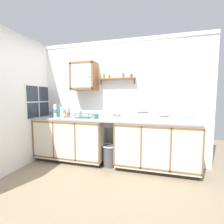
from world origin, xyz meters
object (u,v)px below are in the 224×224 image
at_px(bottle_water_blue_5, 68,112).
at_px(wall_cabinet, 84,77).
at_px(sink, 113,120).
at_px(mug, 96,117).
at_px(hot_plate_stove, 159,119).
at_px(dish_rack, 84,117).
at_px(saucepan, 153,114).
at_px(bottle_soda_green_2, 54,113).
at_px(trash_bin, 110,155).
at_px(bottle_detergent_teal_4, 60,111).
at_px(bottle_opaque_white_3, 55,111).
at_px(bottle_water_clear_0, 62,112).
at_px(bottle_juice_amber_1, 64,113).

distance_m(bottle_water_blue_5, wall_cabinet, 0.84).
bearing_deg(sink, mug, -155.60).
height_order(hot_plate_stove, mug, mug).
bearing_deg(dish_rack, sink, 1.86).
bearing_deg(saucepan, sink, 178.94).
height_order(bottle_soda_green_2, trash_bin, bottle_soda_green_2).
relative_size(bottle_detergent_teal_4, bottle_water_blue_5, 1.10).
xyz_separation_m(sink, wall_cabinet, (-0.66, 0.10, 0.89)).
relative_size(hot_plate_stove, bottle_soda_green_2, 2.00).
height_order(bottle_water_blue_5, wall_cabinet, wall_cabinet).
xyz_separation_m(bottle_opaque_white_3, mug, (0.94, -0.03, -0.09)).
bearing_deg(hot_plate_stove, bottle_detergent_teal_4, 177.48).
xyz_separation_m(bottle_detergent_teal_4, dish_rack, (0.61, -0.08, -0.10)).
relative_size(bottle_water_clear_0, mug, 2.08).
distance_m(bottle_water_clear_0, bottle_detergent_teal_4, 0.14).
relative_size(hot_plate_stove, bottle_detergent_teal_4, 1.67).
bearing_deg(dish_rack, bottle_detergent_teal_4, 172.80).
height_order(bottle_soda_green_2, bottle_opaque_white_3, bottle_opaque_white_3).
bearing_deg(bottle_water_clear_0, bottle_water_blue_5, 21.07).
xyz_separation_m(bottle_soda_green_2, bottle_detergent_teal_4, (0.08, 0.09, 0.02)).
distance_m(bottle_juice_amber_1, bottle_opaque_white_3, 0.23).
relative_size(sink, bottle_juice_amber_1, 2.67).
distance_m(sink, bottle_water_blue_5, 1.02).
relative_size(bottle_water_clear_0, bottle_water_blue_5, 1.08).
bearing_deg(bottle_water_clear_0, sink, 1.29).
height_order(sink, bottle_opaque_white_3, same).
distance_m(bottle_soda_green_2, mug, 1.03).
bearing_deg(mug, hot_plate_stove, 4.91).
relative_size(bottle_water_clear_0, trash_bin, 0.61).
bearing_deg(mug, saucepan, 6.55).
bearing_deg(sink, hot_plate_stove, -2.35).
bearing_deg(bottle_soda_green_2, mug, -5.88).
distance_m(saucepan, wall_cabinet, 1.61).
relative_size(hot_plate_stove, bottle_water_clear_0, 1.69).
height_order(bottle_detergent_teal_4, bottle_water_blue_5, bottle_detergent_teal_4).
bearing_deg(bottle_water_blue_5, bottle_detergent_teal_4, 171.30).
distance_m(bottle_opaque_white_3, bottle_water_blue_5, 0.27).
bearing_deg(bottle_detergent_teal_4, sink, -2.64).
relative_size(bottle_water_clear_0, wall_cabinet, 0.44).
distance_m(saucepan, bottle_water_clear_0, 1.90).
distance_m(bottle_juice_amber_1, bottle_water_blue_5, 0.15).
distance_m(saucepan, trash_bin, 1.17).
xyz_separation_m(saucepan, bottle_opaque_white_3, (-2.01, -0.10, 0.02)).
xyz_separation_m(saucepan, dish_rack, (-1.39, -0.01, -0.11)).
height_order(saucepan, bottle_juice_amber_1, bottle_juice_amber_1).
bearing_deg(bottle_opaque_white_3, saucepan, 2.76).
xyz_separation_m(bottle_opaque_white_3, bottle_water_blue_5, (0.23, 0.13, -0.04)).
bearing_deg(bottle_detergent_teal_4, hot_plate_stove, -2.52).
relative_size(bottle_water_blue_5, trash_bin, 0.56).
bearing_deg(bottle_soda_green_2, bottle_detergent_teal_4, 47.71).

